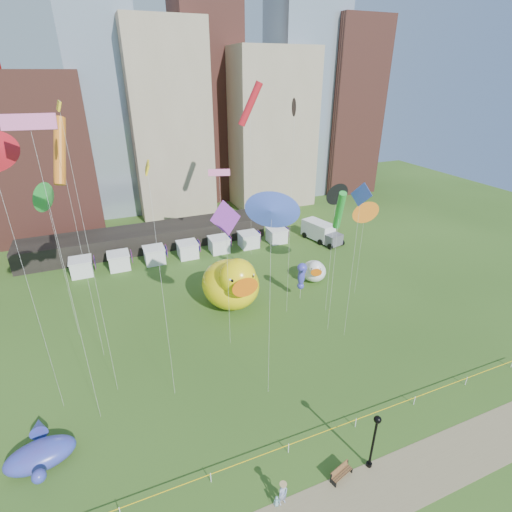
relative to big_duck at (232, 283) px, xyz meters
name	(u,v)px	position (x,y,z in m)	size (l,w,h in m)	color
ground	(288,452)	(-2.76, -20.41, -3.26)	(160.00, 160.00, 0.00)	#2C4D18
skyline	(154,97)	(-0.51, 40.65, 18.18)	(101.00, 23.00, 68.00)	brown
pavilion	(148,238)	(-6.76, 21.59, -1.66)	(38.00, 6.00, 3.20)	black
vendor_tents	(188,250)	(-1.74, 15.59, -2.15)	(33.24, 2.80, 2.40)	white
caution_tape	(289,446)	(-2.76, -20.41, -2.58)	(50.00, 0.06, 0.90)	white
big_duck	(232,283)	(0.00, 0.00, 0.00)	(6.86, 9.22, 7.10)	yellow
small_duck	(314,270)	(12.23, 1.68, -1.68)	(4.52, 4.93, 3.44)	white
seahorse_green	(230,275)	(0.03, 0.91, 0.50)	(1.50, 1.73, 5.29)	silver
seahorse_purple	(302,274)	(8.37, -1.73, 0.27)	(1.43, 1.67, 5.01)	silver
whale_inflatable	(40,453)	(-19.66, -14.25, -2.29)	(5.02, 6.19, 2.11)	#40338C
park_bench	(341,472)	(-0.25, -23.53, -2.76)	(1.85, 1.03, 0.90)	brown
lamppost	(374,436)	(2.14, -23.61, -0.17)	(0.53, 0.53, 5.05)	black
box_truck	(321,232)	(20.26, 13.31, -1.68)	(4.36, 7.68, 3.08)	white
woman	(283,494)	(-4.82, -23.61, -2.32)	(0.67, 0.44, 1.83)	white
toddler	(277,501)	(-5.25, -23.61, -2.81)	(0.30, 0.22, 0.86)	white
kite_1	(30,126)	(-15.61, -11.51, 19.69)	(2.93, 0.79, 23.61)	silver
kite_2	(336,194)	(9.88, -5.19, 11.06)	(2.18, 0.82, 15.43)	silver
kite_3	(46,197)	(-17.24, 1.01, 12.15)	(1.25, 2.52, 16.71)	silver
kite_4	(61,115)	(-14.04, -8.96, 20.01)	(0.50, 1.89, 24.09)	silver
kite_5	(361,198)	(9.29, -9.96, 12.03)	(0.70, 2.28, 16.83)	silver
kite_6	(60,151)	(-14.93, -3.60, 16.88)	(1.96, 3.09, 22.69)	silver
kite_7	(226,220)	(-2.58, -6.58, 10.49)	(3.31, 1.30, 15.65)	silver
kite_8	(250,104)	(7.43, 12.46, 18.59)	(3.40, 2.33, 24.68)	silver
kite_9	(219,173)	(3.10, 13.46, 9.72)	(3.02, 1.29, 13.51)	silver
kite_10	(295,109)	(5.53, -3.55, 19.34)	(0.71, 1.64, 23.54)	silver
kite_11	(339,211)	(8.16, -8.44, 10.54)	(1.66, 2.56, 15.92)	silver
kite_12	(148,172)	(-9.40, -11.34, 16.46)	(0.60, 2.12, 20.35)	silver
kite_13	(271,211)	(-1.69, -14.32, 13.69)	(2.32, 1.89, 18.30)	silver
kite_14	(365,212)	(15.61, -3.02, 7.64)	(2.58, 0.41, 12.19)	silver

